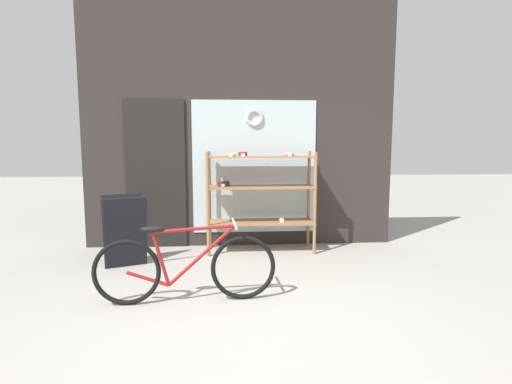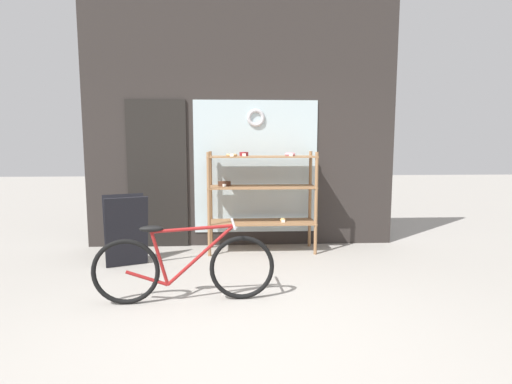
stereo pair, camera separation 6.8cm
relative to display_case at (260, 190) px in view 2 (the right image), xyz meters
name	(u,v)px [view 2 (the right image)]	position (x,y,z in m)	size (l,w,h in m)	color
ground_plane	(249,330)	(-0.25, -2.36, -0.86)	(30.00, 30.00, 0.00)	gray
storefront_facade	(239,128)	(-0.28, 0.37, 0.86)	(4.45, 0.13, 3.53)	#2D2826
display_case	(260,190)	(0.00, 0.00, 0.00)	(1.47, 0.47, 1.38)	#8E6642
bicycle	(184,267)	(-0.84, -1.75, -0.52)	(1.71, 0.46, 0.76)	black
sandwich_board	(126,231)	(-1.68, -0.59, -0.42)	(0.60, 0.53, 0.86)	black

